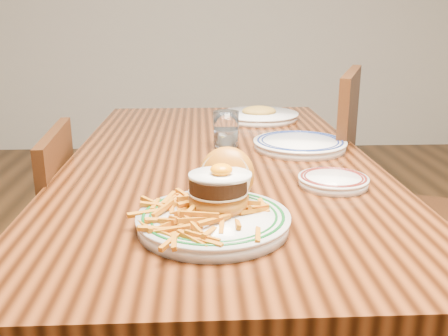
{
  "coord_description": "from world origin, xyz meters",
  "views": [
    {
      "loc": [
        -0.06,
        -1.37,
        1.13
      ],
      "look_at": [
        -0.01,
        -0.46,
        0.86
      ],
      "focal_mm": 40.0,
      "sensor_mm": 36.0,
      "label": 1
    }
  ],
  "objects_px": {
    "chair_left": "(26,266)",
    "main_plate": "(216,207)",
    "side_plate": "(333,180)",
    "chair_right": "(380,202)",
    "table": "(220,186)"
  },
  "relations": [
    {
      "from": "chair_left",
      "to": "side_plate",
      "type": "xyz_separation_m",
      "value": [
        0.82,
        -0.21,
        0.31
      ]
    },
    {
      "from": "table",
      "to": "chair_right",
      "type": "height_order",
      "value": "chair_right"
    },
    {
      "from": "chair_left",
      "to": "main_plate",
      "type": "xyz_separation_m",
      "value": [
        0.53,
        -0.43,
        0.34
      ]
    },
    {
      "from": "chair_left",
      "to": "chair_right",
      "type": "bearing_deg",
      "value": 9.23
    },
    {
      "from": "chair_right",
      "to": "side_plate",
      "type": "bearing_deg",
      "value": 79.15
    },
    {
      "from": "side_plate",
      "to": "main_plate",
      "type": "bearing_deg",
      "value": -118.47
    },
    {
      "from": "table",
      "to": "chair_left",
      "type": "height_order",
      "value": "chair_left"
    },
    {
      "from": "table",
      "to": "chair_left",
      "type": "distance_m",
      "value": 0.6
    },
    {
      "from": "table",
      "to": "chair_left",
      "type": "xyz_separation_m",
      "value": [
        -0.56,
        -0.06,
        -0.21
      ]
    },
    {
      "from": "chair_left",
      "to": "main_plate",
      "type": "relative_size",
      "value": 2.73
    },
    {
      "from": "main_plate",
      "to": "side_plate",
      "type": "xyz_separation_m",
      "value": [
        0.28,
        0.22,
        -0.02
      ]
    },
    {
      "from": "chair_left",
      "to": "main_plate",
      "type": "height_order",
      "value": "main_plate"
    },
    {
      "from": "side_plate",
      "to": "table",
      "type": "bearing_deg",
      "value": 157.88
    },
    {
      "from": "main_plate",
      "to": "side_plate",
      "type": "height_order",
      "value": "main_plate"
    },
    {
      "from": "chair_right",
      "to": "side_plate",
      "type": "height_order",
      "value": "chair_right"
    }
  ]
}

